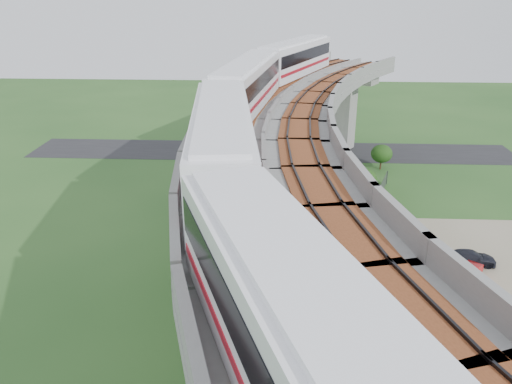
{
  "coord_description": "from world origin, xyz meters",
  "views": [
    {
      "loc": [
        0.96,
        -29.88,
        19.31
      ],
      "look_at": [
        -0.43,
        -1.51,
        7.5
      ],
      "focal_mm": 35.0,
      "sensor_mm": 36.0,
      "label": 1
    }
  ],
  "objects_px": {
    "car_white": "(477,320)",
    "car_red": "(468,273)",
    "car_dark": "(471,258)",
    "metro_train": "(270,110)"
  },
  "relations": [
    {
      "from": "metro_train",
      "to": "car_white",
      "type": "distance_m",
      "value": 17.76
    },
    {
      "from": "metro_train",
      "to": "car_white",
      "type": "xyz_separation_m",
      "value": [
        12.65,
        -4.6,
        -11.58
      ]
    },
    {
      "from": "car_white",
      "to": "car_red",
      "type": "height_order",
      "value": "car_white"
    },
    {
      "from": "metro_train",
      "to": "car_dark",
      "type": "height_order",
      "value": "metro_train"
    },
    {
      "from": "metro_train",
      "to": "car_white",
      "type": "height_order",
      "value": "metro_train"
    },
    {
      "from": "car_white",
      "to": "car_red",
      "type": "xyz_separation_m",
      "value": [
        1.36,
        5.57,
        -0.16
      ]
    },
    {
      "from": "car_red",
      "to": "car_dark",
      "type": "relative_size",
      "value": 0.88
    },
    {
      "from": "metro_train",
      "to": "car_white",
      "type": "bearing_deg",
      "value": -19.97
    },
    {
      "from": "car_white",
      "to": "car_dark",
      "type": "xyz_separation_m",
      "value": [
        2.35,
        7.82,
        -0.16
      ]
    },
    {
      "from": "car_white",
      "to": "metro_train",
      "type": "bearing_deg",
      "value": 150.71
    }
  ]
}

